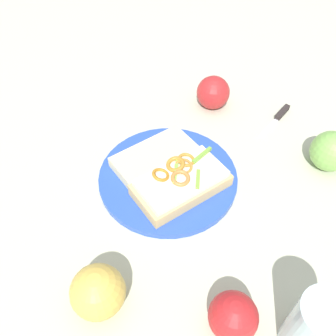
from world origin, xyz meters
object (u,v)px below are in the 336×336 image
apple_3 (331,151)px  knife (278,117)px  apple_2 (233,317)px  apple_1 (213,93)px  sandwich (181,182)px  bread_slice_side (156,158)px  drinking_glass (315,329)px  apple_0 (98,292)px  plate (168,177)px

apple_3 → knife: (-0.15, -0.02, -0.03)m
apple_2 → apple_3: apple_3 is taller
apple_1 → apple_3: bearing=31.5°
sandwich → apple_2: apple_2 is taller
bread_slice_side → sandwich: bearing=89.3°
apple_2 → drinking_glass: (0.05, 0.09, 0.02)m
knife → apple_2: bearing=19.3°
apple_0 → apple_2: (0.09, 0.17, -0.01)m
apple_1 → apple_2: 0.50m
sandwich → plate: bearing=-89.5°
plate → apple_2: bearing=1.2°
apple_3 → drinking_glass: 0.36m
apple_0 → apple_2: bearing=63.2°
apple_1 → apple_3: apple_3 is taller
drinking_glass → apple_0: bearing=-118.1°
apple_0 → drinking_glass: bearing=61.9°
plate → bread_slice_side: 0.05m
plate → knife: bearing=108.8°
apple_0 → knife: size_ratio=0.73×
apple_2 → apple_3: bearing=127.1°
bread_slice_side → apple_2: bearing=74.7°
sandwich → apple_0: apple_0 is taller
bread_slice_side → apple_0: bearing=39.2°
apple_0 → drinking_glass: (0.14, 0.26, 0.02)m
bread_slice_side → apple_2: apple_2 is taller
bread_slice_side → plate: bearing=89.0°
sandwich → knife: size_ratio=1.73×
sandwich → apple_0: (0.16, -0.18, 0.01)m
apple_0 → knife: bearing=123.3°
plate → apple_1: size_ratio=3.51×
plate → apple_0: size_ratio=3.32×
plate → apple_0: 0.26m
apple_0 → drinking_glass: drinking_glass is taller
apple_0 → drinking_glass: size_ratio=0.67×
sandwich → apple_0: bearing=24.7°
plate → apple_1: 0.25m
plate → apple_3: apple_3 is taller
bread_slice_side → apple_1: apple_1 is taller
plate → drinking_glass: size_ratio=2.23×
plate → apple_0: bearing=-39.4°
apple_0 → apple_3: (-0.15, 0.48, -0.00)m
sandwich → apple_2: (0.25, -0.01, 0.00)m
apple_2 → knife: size_ratio=0.64×
plate → drinking_glass: drinking_glass is taller
plate → knife: size_ratio=2.42×
sandwich → apple_3: 0.30m
bread_slice_side → apple_0: (0.24, -0.15, 0.02)m
knife → drinking_glass: bearing=31.4°
plate → drinking_glass: bearing=15.4°
plate → apple_0: apple_0 is taller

